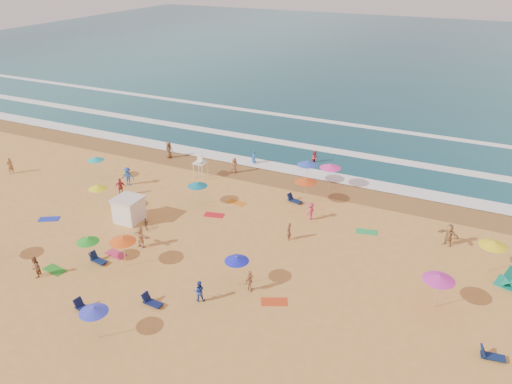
% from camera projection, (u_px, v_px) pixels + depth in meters
% --- Properties ---
extents(ground, '(220.00, 220.00, 0.00)m').
position_uv_depth(ground, '(203.00, 234.00, 40.31)').
color(ground, gold).
rests_on(ground, ground).
extents(ocean, '(220.00, 140.00, 0.18)m').
position_uv_depth(ocean, '(403.00, 55.00, 108.39)').
color(ocean, '#0C4756').
rests_on(ocean, ground).
extents(wet_sand, '(220.00, 220.00, 0.00)m').
position_uv_depth(wet_sand, '(267.00, 176.00, 50.44)').
color(wet_sand, olive).
rests_on(wet_sand, ground).
extents(surf_foam, '(200.00, 18.70, 0.05)m').
position_uv_depth(surf_foam, '(299.00, 147.00, 57.55)').
color(surf_foam, white).
rests_on(surf_foam, ground).
extents(cabana, '(2.00, 2.00, 2.00)m').
position_uv_depth(cabana, '(129.00, 210.00, 41.85)').
color(cabana, white).
rests_on(cabana, ground).
extents(cabana_roof, '(2.20, 2.20, 0.12)m').
position_uv_depth(cabana_roof, '(128.00, 199.00, 41.38)').
color(cabana_roof, silver).
rests_on(cabana_roof, cabana).
extents(bicycle, '(1.40, 1.52, 0.81)m').
position_uv_depth(bicycle, '(146.00, 223.00, 41.13)').
color(bicycle, black).
rests_on(bicycle, ground).
extents(lifeguard_stand, '(1.20, 1.20, 2.10)m').
position_uv_depth(lifeguard_stand, '(200.00, 167.00, 49.90)').
color(lifeguard_stand, white).
rests_on(lifeguard_stand, ground).
extents(beach_umbrellas, '(46.88, 29.28, 0.82)m').
position_uv_depth(beach_umbrellas, '(229.00, 217.00, 38.34)').
color(beach_umbrellas, blue).
rests_on(beach_umbrellas, ground).
extents(loungers, '(56.91, 20.66, 0.34)m').
position_uv_depth(loungers, '(261.00, 280.00, 34.33)').
color(loungers, '#0F164B').
rests_on(loungers, ground).
extents(towels, '(45.59, 19.13, 0.03)m').
position_uv_depth(towels, '(204.00, 252.00, 37.85)').
color(towels, red).
rests_on(towels, ground).
extents(beachgoers, '(55.58, 29.01, 2.10)m').
position_uv_depth(beachgoers, '(234.00, 201.00, 43.77)').
color(beachgoers, tan).
rests_on(beachgoers, ground).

